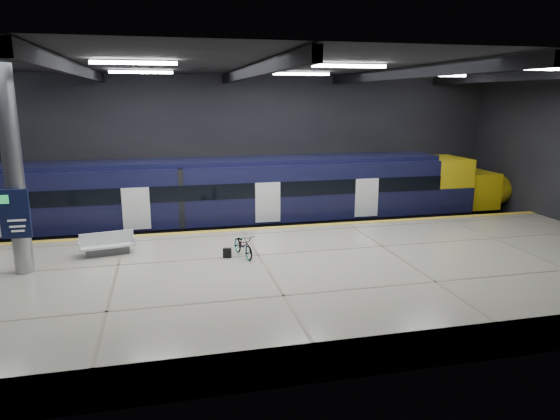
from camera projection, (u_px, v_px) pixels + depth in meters
name	position (u px, v px, depth m)	size (l,w,h in m)	color
ground	(254.00, 274.00, 19.79)	(30.00, 30.00, 0.00)	black
room_shell	(252.00, 128.00, 18.53)	(30.10, 16.10, 8.05)	black
platform	(267.00, 283.00, 17.30)	(30.00, 11.00, 1.10)	beige
safety_strip	(243.00, 230.00, 22.16)	(30.00, 0.40, 0.01)	yellow
rails	(234.00, 235.00, 25.00)	(30.00, 1.52, 0.16)	gray
train	(238.00, 197.00, 24.61)	(29.40, 2.84, 3.79)	black
bench	(107.00, 247.00, 18.61)	(2.10, 1.16, 0.88)	#595B60
bicycle	(243.00, 245.00, 18.36)	(0.57, 1.64, 0.86)	#99999E
pannier_bag	(227.00, 253.00, 18.28)	(0.30, 0.18, 0.35)	black
info_column	(14.00, 173.00, 16.05)	(0.90, 0.78, 6.90)	#9EA0A5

